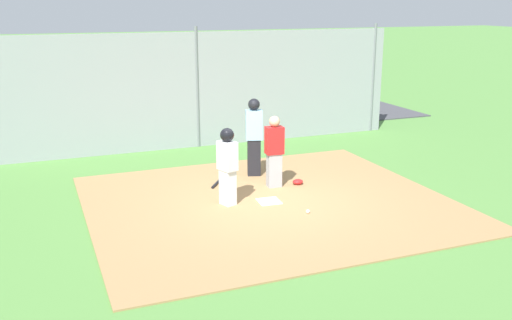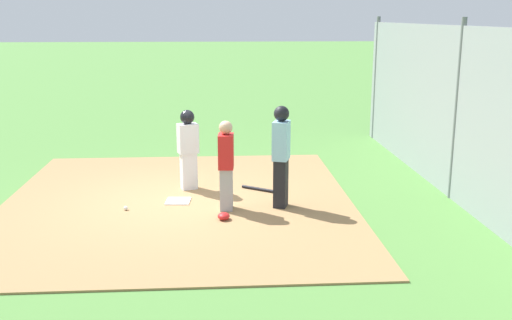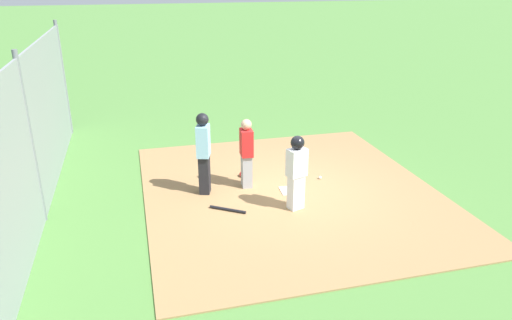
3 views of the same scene
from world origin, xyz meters
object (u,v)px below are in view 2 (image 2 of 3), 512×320
object	(u,v)px
runner	(188,145)
parked_car_blue	(506,116)
umpire	(281,154)
catcher_mask	(224,216)
catcher	(226,164)
baseball_bat	(260,189)
home_plate	(178,201)
baseball	(126,208)

from	to	relation	value
runner	parked_car_blue	size ratio (longest dim) A/B	0.36
umpire	catcher_mask	size ratio (longest dim) A/B	7.60
catcher	baseball_bat	world-z (taller)	catcher
home_plate	catcher_mask	world-z (taller)	catcher_mask
parked_car_blue	home_plate	bearing A→B (deg)	-67.27
baseball	parked_car_blue	size ratio (longest dim) A/B	0.02
home_plate	baseball_bat	size ratio (longest dim) A/B	0.56
umpire	runner	xyz separation A→B (m)	(1.23, 1.69, -0.08)
runner	home_plate	bearing A→B (deg)	-30.55
home_plate	catcher	bearing A→B (deg)	-119.21
parked_car_blue	baseball	bearing A→B (deg)	-67.75
umpire	baseball_bat	size ratio (longest dim) A/B	2.30
runner	baseball	world-z (taller)	runner
home_plate	catcher_mask	bearing A→B (deg)	-141.82
catcher_mask	baseball	xyz separation A→B (m)	(0.61, 1.72, -0.02)
catcher	parked_car_blue	world-z (taller)	catcher
baseball_bat	runner	bearing A→B (deg)	25.18
catcher	home_plate	bearing A→B (deg)	-25.45
baseball_bat	parked_car_blue	xyz separation A→B (m)	(4.98, -7.36, 0.55)
umpire	baseball	size ratio (longest dim) A/B	24.64
catcher	parked_car_blue	xyz separation A→B (m)	(6.08, -8.02, -0.24)
baseball	parked_car_blue	world-z (taller)	parked_car_blue
baseball_bat	catcher	bearing A→B (deg)	93.23
catcher	runner	xyz separation A→B (m)	(1.33, 0.72, 0.07)
home_plate	baseball_bat	world-z (taller)	baseball_bat
runner	catcher	bearing A→B (deg)	9.40
runner	parked_car_blue	xyz separation A→B (m)	(4.75, -8.74, -0.31)
umpire	baseball	distance (m)	2.90
runner	baseball_bat	size ratio (longest dim) A/B	1.99
home_plate	umpire	xyz separation A→B (m)	(-0.40, -1.86, 0.96)
catcher	parked_car_blue	distance (m)	10.07
catcher	baseball_bat	xyz separation A→B (m)	(1.10, -0.67, -0.79)
baseball	parked_car_blue	bearing A→B (deg)	-58.43
umpire	baseball_bat	bearing A→B (deg)	-55.41
catcher	baseball	xyz separation A→B (m)	(0.05, 1.78, -0.79)
umpire	catcher_mask	xyz separation A→B (m)	(-0.65, 1.03, -0.91)
home_plate	catcher_mask	distance (m)	1.34
home_plate	catcher	xyz separation A→B (m)	(-0.50, -0.89, 0.81)
runner	baseball_bat	world-z (taller)	runner
home_plate	umpire	world-z (taller)	umpire
catcher	baseball	size ratio (longest dim) A/B	21.47
home_plate	runner	xyz separation A→B (m)	(0.83, -0.17, 0.88)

